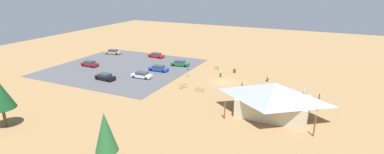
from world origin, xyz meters
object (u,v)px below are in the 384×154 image
Objects in this scene: bicycle_white_yard_center at (278,94)px; visitor_near_lot at (304,92)px; car_red_second_row at (156,55)px; bicycle_red_edge_south at (266,89)px; car_maroon_by_curb at (90,64)px; car_tan_far_end at (113,52)px; car_green_end_stall at (180,63)px; lot_sign at (188,71)px; bike_pavilion at (274,97)px; bicycle_silver_lone_west at (183,86)px; bicycle_black_yard_left at (284,89)px; visitor_crossing_yard at (268,77)px; bicycle_yellow_near_porch at (293,93)px; car_blue_back_corner at (159,68)px; bicycle_green_trailside at (217,68)px; bicycle_teal_edge_north at (200,90)px; trash_bin at (235,71)px; visitor_by_pavilion at (221,73)px; car_white_mid_lot at (142,75)px; pine_west at (105,132)px; car_black_inner_stall at (105,77)px; pine_midwest at (0,94)px.

bicycle_white_yard_center is 4.71m from visitor_near_lot.
car_red_second_row is at bearing -23.25° from bicycle_white_yard_center.
car_maroon_by_curb is (43.60, 1.34, 0.36)m from bicycle_red_edge_south.
car_tan_far_end is (3.35, -13.03, -0.04)m from car_maroon_by_curb.
lot_sign is at bearing 128.04° from car_green_end_stall.
bike_pavilion is 19.40m from bicycle_silver_lone_west.
car_tan_far_end is at bearing -7.21° from car_green_end_stall.
visitor_crossing_yard is at bearing -47.56° from bicycle_black_yard_left.
lot_sign is 1.28× the size of visitor_crossing_yard.
car_blue_back_corner reaches higher than bicycle_yellow_near_porch.
bicycle_green_trailside is 19.99m from bicycle_white_yard_center.
visitor_crossing_yard reaches higher than bicycle_black_yard_left.
bicycle_teal_edge_north is at bearing 26.06° from bicycle_black_yard_left.
car_maroon_by_curb is (32.10, -4.52, 0.39)m from bicycle_teal_edge_north.
visitor_near_lot is at bearing 161.22° from car_red_second_row.
trash_bin is 0.41× the size of lot_sign.
bicycle_silver_lone_west is (6.13, 14.63, -0.05)m from trash_bin.
bicycle_yellow_near_porch is at bearing -178.48° from car_maroon_by_curb.
car_tan_far_end is (37.81, -2.67, 0.27)m from trash_bin.
car_green_end_stall is 13.02m from visitor_by_pavilion.
car_tan_far_end is 25.50m from car_white_mid_lot.
pine_west is 33.99m from bicycle_white_yard_center.
bicycle_green_trailside is 25.99m from car_black_inner_stall.
car_maroon_by_curb is at bearing 20.02° from bicycle_green_trailside.
bicycle_green_trailside is at bearing 176.27° from car_tan_far_end.
visitor_by_pavilion is at bearing 7.16° from visitor_crossing_yard.
lot_sign is 7.27m from visitor_by_pavilion.
bicycle_black_yard_left is at bearing -176.71° from car_maroon_by_curb.
visitor_by_pavilion is (-32.61, -5.87, 0.20)m from car_maroon_by_curb.
bicycle_yellow_near_porch is at bearing 147.43° from trash_bin.
bicycle_yellow_near_porch is 0.35× the size of car_blue_back_corner.
bicycle_green_trailside is at bearing -113.52° from pine_midwest.
bike_pavilion is 11.41m from bicycle_red_edge_south.
pine_west is 44.99m from car_maroon_by_curb.
car_blue_back_corner reaches higher than bicycle_silver_lone_west.
bicycle_black_yard_left is at bearing -100.95° from bicycle_white_yard_center.
car_tan_far_end is 36.66m from visitor_by_pavilion.
pine_midwest reaches higher than visitor_crossing_yard.
bicycle_silver_lone_west is (20.33, 5.56, 0.01)m from bicycle_yellow_near_porch.
car_maroon_by_curb reaches higher than bicycle_white_yard_center.
bike_pavilion is 7.89× the size of bicycle_red_edge_south.
bicycle_teal_edge_north is at bearing 15.69° from bicycle_white_yard_center.
car_blue_back_corner is at bearing 7.80° from visitor_by_pavilion.
car_blue_back_corner is at bearing -8.76° from bicycle_white_yard_center.
visitor_by_pavilion reaches higher than bicycle_silver_lone_west.
car_blue_back_corner is (8.49, -1.38, -0.68)m from lot_sign.
bicycle_silver_lone_west is at bearing -3.85° from bicycle_teal_edge_north.
car_red_second_row is (38.41, -13.61, 0.32)m from bicycle_yellow_near_porch.
bicycle_silver_lone_west is 0.32× the size of car_red_second_row.
car_white_mid_lot is at bearing -10.25° from bicycle_silver_lone_west.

